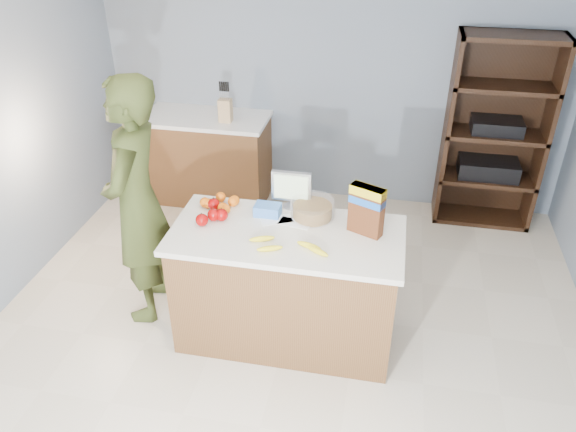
% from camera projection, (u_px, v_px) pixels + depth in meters
% --- Properties ---
extents(floor, '(4.50, 5.00, 0.02)m').
position_uv_depth(floor, '(278.00, 363.00, 3.95)').
color(floor, beige).
rests_on(floor, ground).
extents(walls, '(4.52, 5.02, 2.51)m').
position_uv_depth(walls, '(276.00, 148.00, 3.08)').
color(walls, gray).
rests_on(walls, ground).
extents(counter_peninsula, '(1.56, 0.76, 0.90)m').
position_uv_depth(counter_peninsula, '(287.00, 290.00, 3.98)').
color(counter_peninsula, brown).
rests_on(counter_peninsula, ground).
extents(back_cabinet, '(1.24, 0.62, 0.90)m').
position_uv_depth(back_cabinet, '(208.00, 158.00, 5.75)').
color(back_cabinet, brown).
rests_on(back_cabinet, ground).
extents(shelving_unit, '(0.90, 0.40, 1.80)m').
position_uv_depth(shelving_unit, '(494.00, 135.00, 5.20)').
color(shelving_unit, black).
rests_on(shelving_unit, ground).
extents(person, '(0.52, 0.73, 1.87)m').
position_uv_depth(person, '(138.00, 204.00, 3.98)').
color(person, '#323B17').
rests_on(person, ground).
extents(knife_block, '(0.12, 0.10, 0.31)m').
position_uv_depth(knife_block, '(225.00, 110.00, 5.34)').
color(knife_block, tan).
rests_on(knife_block, back_cabinet).
extents(envelopes, '(0.37, 0.20, 0.00)m').
position_uv_depth(envelopes, '(286.00, 221.00, 3.84)').
color(envelopes, white).
rests_on(envelopes, counter_peninsula).
extents(bananas, '(0.54, 0.20, 0.04)m').
position_uv_depth(bananas, '(289.00, 246.00, 3.56)').
color(bananas, yellow).
rests_on(bananas, counter_peninsula).
extents(apples, '(0.20, 0.31, 0.09)m').
position_uv_depth(apples, '(213.00, 213.00, 3.85)').
color(apples, '#900404').
rests_on(apples, counter_peninsula).
extents(oranges, '(0.27, 0.23, 0.07)m').
position_uv_depth(oranges, '(221.00, 203.00, 3.99)').
color(oranges, orange).
rests_on(oranges, counter_peninsula).
extents(blue_carton, '(0.18, 0.13, 0.08)m').
position_uv_depth(blue_carton, '(268.00, 210.00, 3.90)').
color(blue_carton, blue).
rests_on(blue_carton, counter_peninsula).
extents(salad_bowl, '(0.30, 0.30, 0.13)m').
position_uv_depth(salad_bowl, '(312.00, 210.00, 3.87)').
color(salad_bowl, '#267219').
rests_on(salad_bowl, counter_peninsula).
extents(tv, '(0.28, 0.12, 0.28)m').
position_uv_depth(tv, '(291.00, 188.00, 3.92)').
color(tv, silver).
rests_on(tv, counter_peninsula).
extents(cereal_box, '(0.24, 0.17, 0.34)m').
position_uv_depth(cereal_box, '(367.00, 207.00, 3.62)').
color(cereal_box, '#592B14').
rests_on(cereal_box, counter_peninsula).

